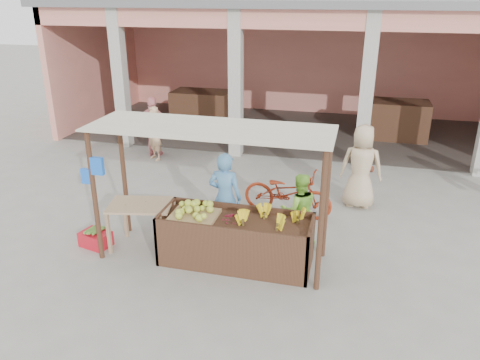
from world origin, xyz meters
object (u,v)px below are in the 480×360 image
(vendor_blue, at_px, (225,195))
(vendor_green, at_px, (299,208))
(red_crate, at_px, (96,239))
(fruit_stall, at_px, (236,242))
(motorcycle, at_px, (288,192))
(side_table, at_px, (141,211))

(vendor_blue, xyz_separation_m, vendor_green, (1.35, 0.16, -0.19))
(red_crate, distance_m, vendor_blue, 2.55)
(red_crate, height_order, vendor_blue, vendor_blue)
(fruit_stall, relative_size, motorcycle, 1.31)
(red_crate, relative_size, vendor_green, 0.36)
(red_crate, height_order, motorcycle, motorcycle)
(motorcycle, bearing_deg, side_table, 138.72)
(side_table, bearing_deg, motorcycle, 29.62)
(side_table, bearing_deg, red_crate, 177.34)
(side_table, bearing_deg, fruit_stall, -13.13)
(side_table, xyz_separation_m, red_crate, (-0.90, -0.14, -0.61))
(vendor_blue, bearing_deg, red_crate, 23.31)
(fruit_stall, distance_m, motorcycle, 2.18)
(side_table, xyz_separation_m, motorcycle, (2.33, 2.06, -0.23))
(fruit_stall, xyz_separation_m, vendor_blue, (-0.40, 0.73, 0.53))
(vendor_blue, relative_size, motorcycle, 0.94)
(side_table, xyz_separation_m, vendor_green, (2.73, 0.85, -0.01))
(red_crate, relative_size, vendor_blue, 0.29)
(fruit_stall, distance_m, side_table, 1.81)
(fruit_stall, relative_size, side_table, 2.12)
(red_crate, bearing_deg, fruit_stall, 15.80)
(fruit_stall, distance_m, red_crate, 2.68)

